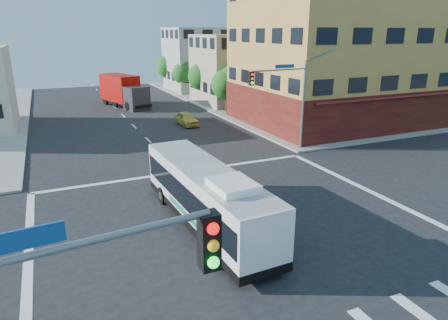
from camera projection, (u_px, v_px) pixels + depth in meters
name	position (u px, v px, depth m)	size (l,w,h in m)	color
ground	(242.00, 232.00, 19.52)	(120.00, 120.00, 0.00)	black
sidewalk_ne	(341.00, 93.00, 63.49)	(50.00, 50.00, 0.15)	gray
corner_building_ne	(335.00, 66.00, 41.52)	(18.10, 15.44, 14.00)	gold
building_east_near	(243.00, 69.00, 54.26)	(12.06, 10.06, 9.00)	tan
building_east_far	(205.00, 59.00, 66.28)	(12.06, 10.06, 10.00)	#ADACA7
signal_mast_ne	(287.00, 91.00, 30.74)	(7.91, 1.13, 8.07)	slate
street_tree_a	(227.00, 83.00, 47.31)	(3.60, 3.60, 5.53)	#3D2916
street_tree_b	(203.00, 75.00, 54.22)	(3.80, 3.80, 5.79)	#3D2916
street_tree_c	(184.00, 72.00, 61.26)	(3.40, 3.40, 5.29)	#3D2916
street_tree_d	(169.00, 65.00, 68.09)	(4.00, 4.00, 6.03)	#3D2916
transit_bus	(206.00, 196.00, 19.64)	(2.91, 11.37, 3.34)	black
box_truck	(124.00, 92.00, 51.69)	(5.15, 9.24, 4.00)	#29292F
parked_car	(187.00, 119.00, 41.68)	(1.61, 4.00, 1.36)	gold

